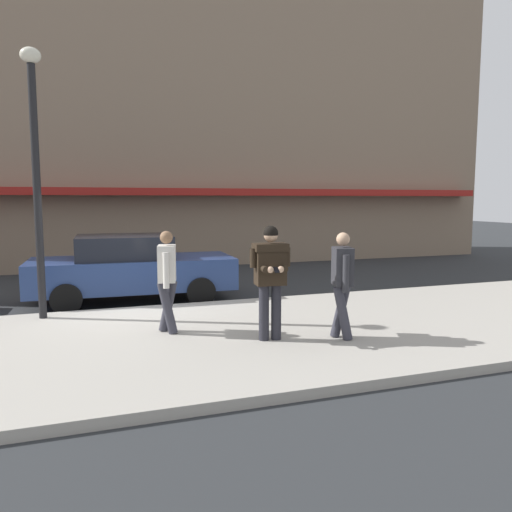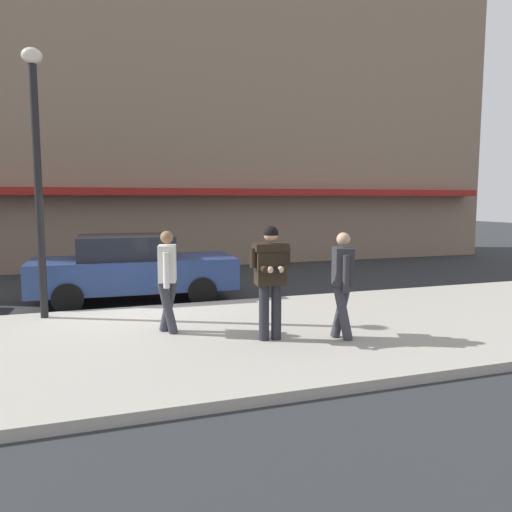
{
  "view_description": "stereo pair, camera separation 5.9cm",
  "coord_description": "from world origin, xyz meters",
  "px_view_note": "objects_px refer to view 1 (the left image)",
  "views": [
    {
      "loc": [
        -0.83,
        -10.6,
        2.35
      ],
      "look_at": [
        1.66,
        -3.48,
        1.49
      ],
      "focal_mm": 35.0,
      "sensor_mm": 36.0,
      "label": 1
    },
    {
      "loc": [
        -0.78,
        -10.62,
        2.35
      ],
      "look_at": [
        1.66,
        -3.48,
        1.49
      ],
      "focal_mm": 35.0,
      "sensor_mm": 36.0,
      "label": 2
    }
  ],
  "objects_px": {
    "pedestrian_in_light_coat": "(167,275)",
    "street_lamp_post": "(35,155)",
    "parked_sedan_mid": "(131,268)",
    "man_texting_on_phone": "(270,270)",
    "pedestrian_with_bag": "(342,278)"
  },
  "relations": [
    {
      "from": "parked_sedan_mid",
      "to": "man_texting_on_phone",
      "type": "height_order",
      "value": "man_texting_on_phone"
    },
    {
      "from": "parked_sedan_mid",
      "to": "man_texting_on_phone",
      "type": "relative_size",
      "value": 2.53
    },
    {
      "from": "pedestrian_with_bag",
      "to": "street_lamp_post",
      "type": "relative_size",
      "value": 0.35
    },
    {
      "from": "parked_sedan_mid",
      "to": "pedestrian_with_bag",
      "type": "distance_m",
      "value": 5.47
    },
    {
      "from": "pedestrian_with_bag",
      "to": "man_texting_on_phone",
      "type": "bearing_deg",
      "value": 165.71
    },
    {
      "from": "parked_sedan_mid",
      "to": "man_texting_on_phone",
      "type": "xyz_separation_m",
      "value": [
        1.71,
        -4.39,
        0.46
      ]
    },
    {
      "from": "pedestrian_in_light_coat",
      "to": "pedestrian_with_bag",
      "type": "height_order",
      "value": "same"
    },
    {
      "from": "pedestrian_in_light_coat",
      "to": "pedestrian_with_bag",
      "type": "relative_size",
      "value": 1.0
    },
    {
      "from": "parked_sedan_mid",
      "to": "pedestrian_with_bag",
      "type": "relative_size",
      "value": 2.69
    },
    {
      "from": "parked_sedan_mid",
      "to": "man_texting_on_phone",
      "type": "distance_m",
      "value": 4.74
    },
    {
      "from": "parked_sedan_mid",
      "to": "man_texting_on_phone",
      "type": "bearing_deg",
      "value": -68.69
    },
    {
      "from": "man_texting_on_phone",
      "to": "pedestrian_with_bag",
      "type": "relative_size",
      "value": 1.06
    },
    {
      "from": "pedestrian_in_light_coat",
      "to": "street_lamp_post",
      "type": "height_order",
      "value": "street_lamp_post"
    },
    {
      "from": "man_texting_on_phone",
      "to": "pedestrian_with_bag",
      "type": "bearing_deg",
      "value": -14.29
    },
    {
      "from": "man_texting_on_phone",
      "to": "parked_sedan_mid",
      "type": "bearing_deg",
      "value": 111.31
    }
  ]
}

